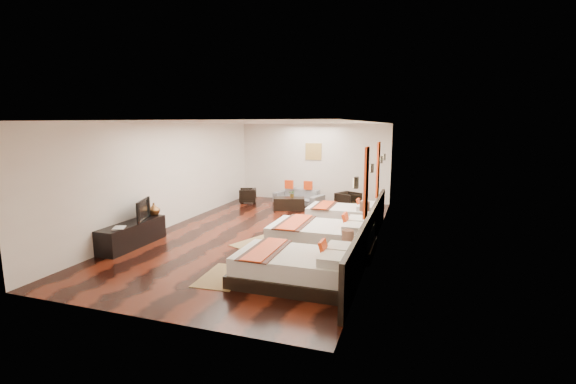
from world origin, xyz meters
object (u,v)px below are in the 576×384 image
(bed_near, at_px, (297,268))
(nightstand_a, at_px, (347,258))
(armchair_left, at_px, (248,196))
(armchair_right, at_px, (348,202))
(book, at_px, (113,228))
(coffee_table, at_px, (289,204))
(sofa, at_px, (298,196))
(tv, at_px, (140,210))
(figurine, at_px, (154,209))
(table_plant, at_px, (292,194))
(tv_console, at_px, (132,234))
(bed_far, at_px, (343,215))
(bed_mid, at_px, (322,237))
(nightstand_b, at_px, (364,225))

(bed_near, distance_m, nightstand_a, 1.08)
(armchair_left, distance_m, armchair_right, 3.62)
(book, relative_size, coffee_table, 0.32)
(bed_near, height_order, sofa, bed_near)
(nightstand_a, relative_size, tv, 0.95)
(coffee_table, bearing_deg, figurine, -118.27)
(sofa, bearing_deg, table_plant, -66.91)
(table_plant, bearing_deg, tv_console, -114.84)
(nightstand_a, height_order, armchair_right, nightstand_a)
(bed_far, height_order, coffee_table, bed_far)
(bed_mid, xyz_separation_m, nightstand_b, (0.75, 1.24, 0.02))
(table_plant, bearing_deg, bed_far, -34.87)
(bed_near, relative_size, bed_far, 1.10)
(nightstand_a, xyz_separation_m, figurine, (-4.95, 0.89, 0.41))
(bed_far, xyz_separation_m, armchair_left, (-3.77, 1.88, 0.01))
(bed_far, height_order, table_plant, bed_far)
(bed_far, distance_m, nightstand_a, 3.72)
(nightstand_a, height_order, tv_console, nightstand_a)
(tv_console, xyz_separation_m, armchair_left, (0.43, 5.45, -0.01))
(tv_console, bearing_deg, coffee_table, 65.86)
(nightstand_b, bearing_deg, sofa, 127.44)
(figurine, bearing_deg, nightstand_a, -10.15)
(tv, distance_m, table_plant, 5.18)
(bed_far, height_order, nightstand_b, nightstand_b)
(tv_console, bearing_deg, armchair_right, 52.68)
(tv, bearing_deg, book, 155.58)
(bed_near, xyz_separation_m, nightstand_a, (0.75, 0.78, 0.01))
(book, bearing_deg, tv, 86.44)
(bed_near, height_order, table_plant, bed_near)
(book, height_order, coffee_table, book)
(nightstand_a, xyz_separation_m, coffee_table, (-2.77, 4.94, -0.09))
(bed_mid, bearing_deg, bed_near, -90.06)
(bed_far, xyz_separation_m, sofa, (-2.02, 2.34, 0.01))
(bed_mid, xyz_separation_m, sofa, (-2.02, 4.85, -0.04))
(bed_mid, relative_size, nightstand_b, 2.51)
(bed_near, bearing_deg, tv_console, 168.43)
(tv_console, relative_size, armchair_left, 3.09)
(tv, xyz_separation_m, table_plant, (2.22, 4.67, -0.27))
(coffee_table, height_order, table_plant, table_plant)
(book, relative_size, figurine, 1.06)
(book, relative_size, armchair_right, 0.48)
(nightstand_a, relative_size, armchair_left, 1.41)
(armchair_right, bearing_deg, bed_mid, -150.26)
(nightstand_a, xyz_separation_m, nightstand_b, (0.00, 2.38, 0.04))
(tv_console, height_order, tv, tv)
(book, distance_m, coffee_table, 5.86)
(nightstand_a, height_order, armchair_left, nightstand_a)
(sofa, bearing_deg, bed_near, -55.62)
(sofa, xyz_separation_m, coffee_table, (-0.00, -1.05, -0.06))
(sofa, relative_size, armchair_left, 3.08)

